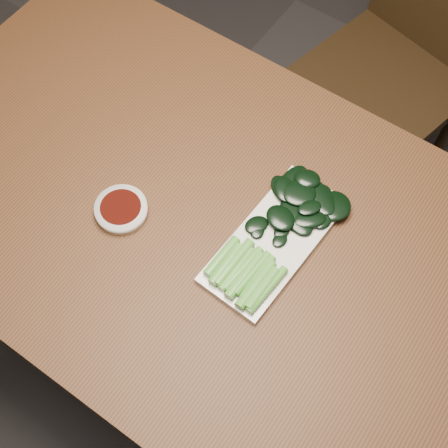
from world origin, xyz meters
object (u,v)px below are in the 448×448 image
sauce_bowl (121,210)px  serving_plate (274,241)px  gai_lan (277,235)px  chair_far (402,57)px  table (217,240)px

sauce_bowl → serving_plate: (0.27, 0.11, -0.01)m
serving_plate → gai_lan: gai_lan is taller
serving_plate → gai_lan: (0.00, 0.01, 0.02)m
chair_far → gai_lan: size_ratio=2.80×
table → serving_plate: 0.14m
table → gai_lan: (0.11, 0.03, 0.10)m
table → gai_lan: 0.15m
chair_far → sauce_bowl: chair_far is taller
table → gai_lan: size_ratio=4.41×
table → chair_far: chair_far is taller
chair_far → gai_lan: bearing=-71.8°
table → serving_plate: bearing=14.2°
chair_far → gai_lan: 0.85m
chair_far → sauce_bowl: 0.98m
sauce_bowl → gai_lan: bearing=23.4°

